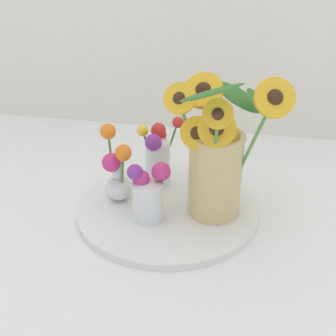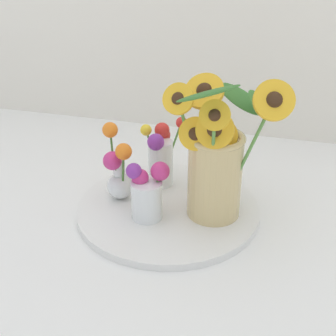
{
  "view_description": "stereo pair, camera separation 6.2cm",
  "coord_description": "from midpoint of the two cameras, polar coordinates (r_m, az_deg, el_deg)",
  "views": [
    {
      "loc": [
        0.14,
        -0.87,
        0.61
      ],
      "look_at": [
        -0.04,
        0.04,
        0.12
      ],
      "focal_mm": 50.0,
      "sensor_mm": 36.0,
      "label": 1
    },
    {
      "loc": [
        0.2,
        -0.86,
        0.61
      ],
      "look_at": [
        -0.04,
        0.04,
        0.12
      ],
      "focal_mm": 50.0,
      "sensor_mm": 36.0,
      "label": 2
    }
  ],
  "objects": [
    {
      "name": "vase_small_center",
      "position": [
        1.03,
        -4.18,
        -3.11
      ],
      "size": [
        0.09,
        0.07,
        0.13
      ],
      "color": "white",
      "rests_on": "serving_tray"
    },
    {
      "name": "vase_small_back",
      "position": [
        1.15,
        -2.81,
        1.69
      ],
      "size": [
        0.11,
        0.1,
        0.17
      ],
      "color": "white",
      "rests_on": "serving_tray"
    },
    {
      "name": "ground_plane",
      "position": [
        1.07,
        0.04,
        -6.73
      ],
      "size": [
        6.0,
        6.0,
        0.0
      ],
      "primitive_type": "plane",
      "color": "white"
    },
    {
      "name": "mason_jar_sunflowers",
      "position": [
        1.01,
        4.21,
        0.99
      ],
      "size": [
        0.28,
        0.26,
        0.34
      ],
      "color": "#D1B77A",
      "rests_on": "serving_tray"
    },
    {
      "name": "vase_bulb_right",
      "position": [
        1.09,
        -7.9,
        -0.5
      ],
      "size": [
        0.09,
        0.08,
        0.19
      ],
      "color": "white",
      "rests_on": "serving_tray"
    },
    {
      "name": "serving_tray",
      "position": [
        1.1,
        -1.63,
        -5.05
      ],
      "size": [
        0.43,
        0.43,
        0.02
      ],
      "color": "white",
      "rests_on": "ground_plane"
    }
  ]
}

